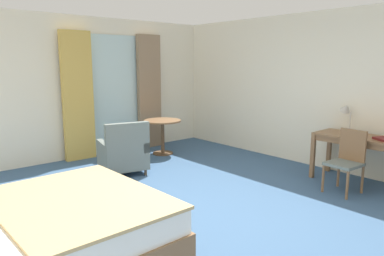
% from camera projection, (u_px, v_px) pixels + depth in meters
% --- Properties ---
extents(ground, '(6.55, 7.56, 0.10)m').
position_uv_depth(ground, '(197.00, 218.00, 4.36)').
color(ground, '#38567A').
extents(wall_back, '(6.15, 0.12, 2.65)m').
position_uv_depth(wall_back, '(72.00, 88.00, 6.74)').
color(wall_back, silver).
rests_on(wall_back, ground).
extents(wall_right, '(0.12, 7.16, 2.65)m').
position_uv_depth(wall_right, '(332.00, 91.00, 6.06)').
color(wall_right, silver).
rests_on(wall_right, ground).
extents(balcony_glass_door, '(1.13, 0.02, 2.33)m').
position_uv_depth(balcony_glass_door, '(114.00, 95.00, 7.23)').
color(balcony_glass_door, silver).
rests_on(balcony_glass_door, ground).
extents(curtain_panel_left, '(0.57, 0.10, 2.37)m').
position_uv_depth(curtain_panel_left, '(78.00, 96.00, 6.65)').
color(curtain_panel_left, tan).
rests_on(curtain_panel_left, ground).
extents(curtain_panel_right, '(0.54, 0.10, 2.37)m').
position_uv_depth(curtain_panel_right, '(149.00, 92.00, 7.66)').
color(curtain_panel_right, '#897056').
rests_on(curtain_panel_right, ground).
extents(bed, '(2.16, 1.82, 1.07)m').
position_uv_depth(bed, '(34.00, 238.00, 3.14)').
color(bed, brown).
rests_on(bed, ground).
extents(writing_desk, '(0.60, 1.55, 0.73)m').
position_uv_depth(writing_desk, '(370.00, 143.00, 5.27)').
color(writing_desk, brown).
rests_on(writing_desk, ground).
extents(desk_chair, '(0.45, 0.43, 0.88)m').
position_uv_depth(desk_chair, '(347.00, 158.00, 5.05)').
color(desk_chair, slate).
rests_on(desk_chair, ground).
extents(desk_lamp, '(0.31, 0.32, 0.48)m').
position_uv_depth(desk_lamp, '(347.00, 111.00, 5.66)').
color(desk_lamp, '#B7B2A8').
rests_on(desk_lamp, writing_desk).
extents(armchair_by_window, '(0.84, 0.84, 0.88)m').
position_uv_depth(armchair_by_window, '(124.00, 153.00, 5.89)').
color(armchair_by_window, slate).
rests_on(armchair_by_window, ground).
extents(round_cafe_table, '(0.73, 0.73, 0.68)m').
position_uv_depth(round_cafe_table, '(163.00, 129.00, 7.16)').
color(round_cafe_table, brown).
rests_on(round_cafe_table, ground).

